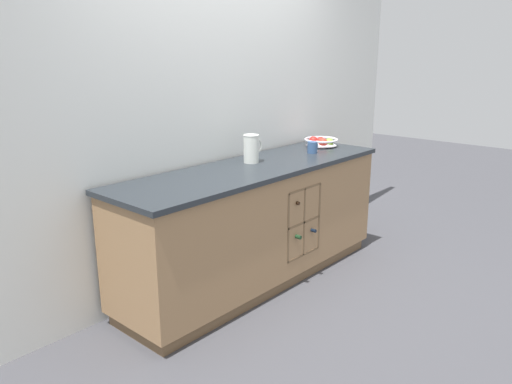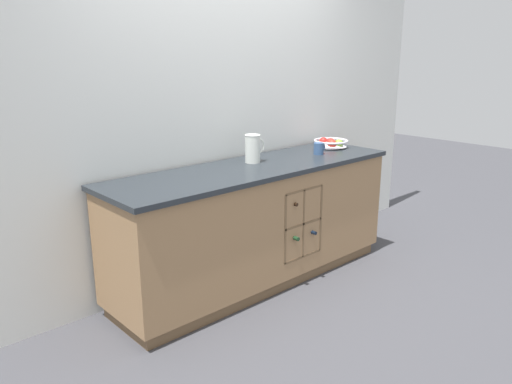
% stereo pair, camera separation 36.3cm
% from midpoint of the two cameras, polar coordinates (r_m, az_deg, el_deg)
% --- Properties ---
extents(ground_plane, '(14.00, 14.00, 0.00)m').
position_cam_midpoint_polar(ground_plane, '(3.88, -2.72, -10.03)').
color(ground_plane, '#424247').
extents(back_wall, '(4.68, 0.06, 2.55)m').
position_cam_midpoint_polar(back_wall, '(3.79, -7.08, 9.38)').
color(back_wall, silver).
rests_on(back_wall, ground_plane).
extents(kitchen_island, '(2.32, 0.67, 0.90)m').
position_cam_midpoint_polar(kitchen_island, '(3.71, -2.78, -3.68)').
color(kitchen_island, brown).
rests_on(kitchen_island, ground_plane).
extents(fruit_bowl, '(0.29, 0.29, 0.08)m').
position_cam_midpoint_polar(fruit_bowl, '(4.33, 5.07, 5.76)').
color(fruit_bowl, silver).
rests_on(fruit_bowl, kitchen_island).
extents(white_pitcher, '(0.18, 0.12, 0.21)m').
position_cam_midpoint_polar(white_pitcher, '(3.67, -3.37, 5.01)').
color(white_pitcher, silver).
rests_on(white_pitcher, kitchen_island).
extents(ceramic_mug, '(0.12, 0.08, 0.09)m').
position_cam_midpoint_polar(ceramic_mug, '(4.03, 3.93, 5.09)').
color(ceramic_mug, '#385684').
rests_on(ceramic_mug, kitchen_island).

